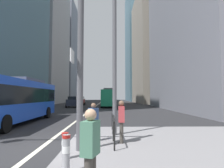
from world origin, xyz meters
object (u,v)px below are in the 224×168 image
object	(u,v)px
car_oncoming_mid	(80,101)
car_receding_far	(111,100)
car_oncoming_far	(73,102)
pedestrian_far	(121,119)
bollard_right	(65,144)
city_bus_red_receding	(109,97)
pedestrian_walking	(90,149)
traffic_signal_gantry	(23,36)
street_lamp_post	(114,29)
bollard_left	(66,152)
pedestrian_waiting	(93,120)
car_receding_near	(108,99)
city_bus_blue_oncoming	(16,98)

from	to	relation	value
car_oncoming_mid	car_receding_far	world-z (taller)	same
car_oncoming_far	pedestrian_far	world-z (taller)	car_oncoming_far
car_receding_far	bollard_right	xyz separation A→B (m)	(-1.99, -48.18, -0.41)
city_bus_red_receding	pedestrian_walking	bearing A→B (deg)	-90.62
traffic_signal_gantry	street_lamp_post	world-z (taller)	street_lamp_post
car_receding_far	bollard_left	xyz separation A→B (m)	(-1.72, -49.25, -0.33)
city_bus_red_receding	traffic_signal_gantry	xyz separation A→B (m)	(-3.03, -29.98, 2.27)
car_oncoming_mid	pedestrian_far	bearing A→B (deg)	-79.00
pedestrian_waiting	bollard_right	bearing A→B (deg)	-106.59
car_oncoming_mid	street_lamp_post	xyz separation A→B (m)	(6.60, -33.55, 4.29)
city_bus_red_receding	car_receding_near	distance (m)	30.02
pedestrian_far	car_receding_near	bearing A→B (deg)	90.59
pedestrian_waiting	city_bus_blue_oncoming	bearing A→B (deg)	134.93
car_receding_far	car_receding_near	bearing A→B (deg)	93.57
car_oncoming_far	car_receding_far	bearing A→B (deg)	69.20
pedestrian_waiting	pedestrian_walking	xyz separation A→B (m)	(0.30, -4.49, 0.03)
pedestrian_waiting	street_lamp_post	bearing A→B (deg)	54.32
city_bus_blue_oncoming	street_lamp_post	bearing A→B (deg)	-34.70
pedestrian_waiting	pedestrian_walking	world-z (taller)	pedestrian_walking
city_bus_red_receding	traffic_signal_gantry	bearing A→B (deg)	-95.77
car_receding_near	traffic_signal_gantry	xyz separation A→B (m)	(-2.90, -59.98, 3.12)
traffic_signal_gantry	bollard_left	distance (m)	4.43
car_oncoming_far	bollard_right	distance (m)	29.69
car_receding_near	pedestrian_waiting	distance (m)	58.65
street_lamp_post	bollard_right	distance (m)	6.06
bollard_right	pedestrian_waiting	xyz separation A→B (m)	(0.66, 2.21, 0.43)
car_receding_near	street_lamp_post	size ratio (longest dim) A/B	0.55
city_bus_red_receding	traffic_signal_gantry	distance (m)	30.22
traffic_signal_gantry	pedestrian_far	xyz separation A→B (m)	(3.51, 1.05, -3.03)
city_bus_blue_oncoming	car_receding_far	size ratio (longest dim) A/B	2.73
city_bus_red_receding	car_receding_near	world-z (taller)	city_bus_red_receding
bollard_left	city_bus_blue_oncoming	bearing A→B (deg)	121.35
car_receding_near	street_lamp_post	xyz separation A→B (m)	(0.38, -57.38, 4.29)
pedestrian_walking	bollard_right	bearing A→B (deg)	112.95
city_bus_blue_oncoming	pedestrian_far	distance (m)	9.75
pedestrian_far	bollard_right	bearing A→B (deg)	-133.00
city_bus_blue_oncoming	car_oncoming_far	size ratio (longest dim) A/B	2.68
car_oncoming_mid	traffic_signal_gantry	bearing A→B (deg)	-84.76
bollard_right	pedestrian_far	size ratio (longest dim) A/B	0.46
car_receding_far	street_lamp_post	distance (m)	44.90
traffic_signal_gantry	bollard_left	bearing A→B (deg)	-44.57
street_lamp_post	car_oncoming_far	bearing A→B (deg)	104.76
city_bus_blue_oncoming	car_oncoming_far	distance (m)	20.88
bollard_left	city_bus_red_receding	bearing A→B (deg)	88.12
car_receding_far	pedestrian_waiting	size ratio (longest dim) A/B	2.62
car_oncoming_far	street_lamp_post	distance (m)	26.97
car_oncoming_mid	traffic_signal_gantry	world-z (taller)	traffic_signal_gantry
street_lamp_post	pedestrian_walking	size ratio (longest dim) A/B	4.95
car_oncoming_mid	pedestrian_waiting	distance (m)	35.29
city_bus_red_receding	pedestrian_far	bearing A→B (deg)	-89.06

